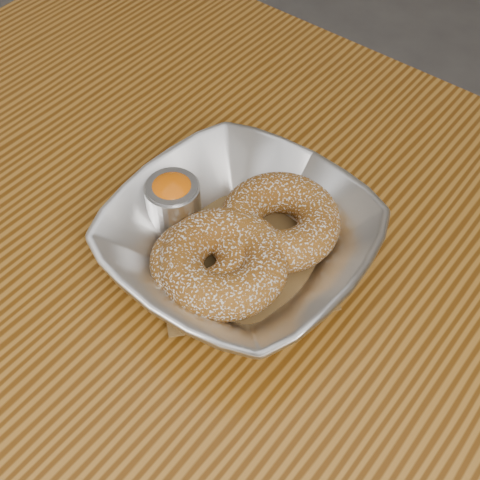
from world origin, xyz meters
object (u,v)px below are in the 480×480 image
Objects in this scene: table at (291,414)px; donut_front at (223,262)px; donut_back at (280,221)px; ramekin at (173,202)px; serving_bowl at (240,242)px; donut_extra at (201,261)px.

table is 10.74× the size of donut_front.
donut_front reaches higher than table.
ramekin is (-0.08, -0.05, 0.01)m from donut_back.
serving_bowl is (-0.10, 0.05, 0.13)m from table.
donut_back is at bearing 69.98° from donut_extra.
donut_back reaches higher than table.
ramekin reaches higher than donut_extra.
donut_front is at bearing -97.97° from donut_back.
serving_bowl is 0.07m from ramekin.
donut_extra is 0.06m from ramekin.
ramekin is at bearing -174.49° from serving_bowl.
table is 0.16m from donut_front.
donut_back is 0.08m from donut_extra.
table is 21.94× the size of ramekin.
ramekin reaches higher than donut_front.
serving_bowl reaches higher than donut_extra.
table is 0.22m from ramekin.
donut_front reaches higher than donut_back.
serving_bowl is 0.04m from donut_extra.
donut_back is 1.23× the size of donut_extra.
table is 13.72× the size of donut_extra.
serving_bowl reaches higher than donut_back.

